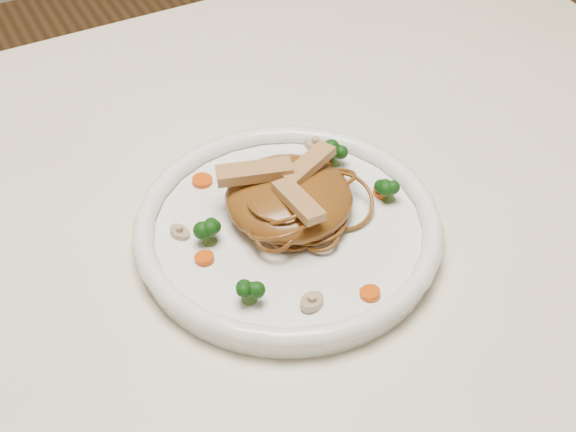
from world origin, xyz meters
name	(u,v)px	position (x,y,z in m)	size (l,w,h in m)	color
table	(225,283)	(0.00, 0.00, 0.65)	(1.20, 0.80, 0.75)	white
plate	(288,233)	(0.04, -0.06, 0.76)	(0.29, 0.29, 0.02)	white
noodle_mound	(289,197)	(0.05, -0.04, 0.78)	(0.12, 0.12, 0.04)	brown
chicken_a	(309,164)	(0.08, -0.03, 0.81)	(0.06, 0.02, 0.01)	tan
chicken_b	(254,172)	(0.03, -0.02, 0.81)	(0.07, 0.02, 0.01)	tan
chicken_c	(298,201)	(0.05, -0.07, 0.81)	(0.06, 0.02, 0.01)	tan
broccoli_0	(334,150)	(0.13, 0.00, 0.78)	(0.03, 0.03, 0.03)	#0E3F0D
broccoli_1	(209,231)	(-0.03, -0.04, 0.78)	(0.02, 0.02, 0.03)	#0E3F0D
broccoli_2	(249,289)	(-0.03, -0.12, 0.78)	(0.02, 0.02, 0.03)	#0E3F0D
broccoli_3	(390,188)	(0.15, -0.07, 0.78)	(0.02, 0.02, 0.03)	#0E3F0D
carrot_0	(320,164)	(0.11, 0.00, 0.77)	(0.02, 0.02, 0.01)	#EB4A08
carrot_1	(204,258)	(-0.04, -0.06, 0.77)	(0.02, 0.02, 0.01)	#EB4A08
carrot_2	(383,191)	(0.15, -0.06, 0.77)	(0.02, 0.02, 0.01)	#EB4A08
carrot_3	(202,181)	(0.00, 0.04, 0.77)	(0.02, 0.02, 0.01)	#EB4A08
carrot_4	(370,293)	(0.07, -0.17, 0.77)	(0.02, 0.02, 0.01)	#EB4A08
mushroom_0	(312,302)	(0.02, -0.15, 0.77)	(0.03, 0.03, 0.01)	#BFA78F
mushroom_1	(331,155)	(0.13, 0.01, 0.77)	(0.02, 0.02, 0.01)	#BFA78F
mushroom_2	(180,232)	(-0.05, -0.02, 0.77)	(0.02, 0.02, 0.01)	#BFA78F
mushroom_3	(316,144)	(0.12, 0.03, 0.77)	(0.03, 0.03, 0.01)	#BFA78F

